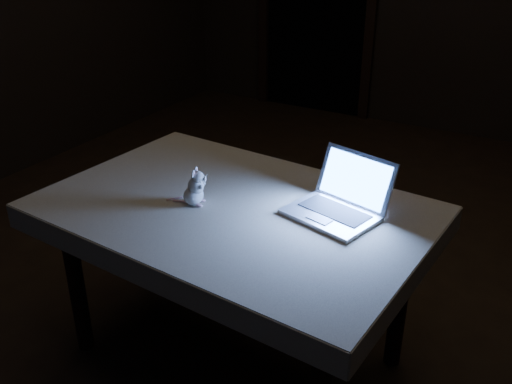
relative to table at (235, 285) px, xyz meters
The scene contains 5 objects.
floor 0.64m from the table, 87.61° to the left, with size 5.00×5.00×0.00m, color black.
table is the anchor object (origin of this frame).
tablecloth 0.30m from the table, 43.98° to the left, with size 1.33×0.89×0.09m, color beige, non-canonical shape.
laptop 0.55m from the table, 15.17° to the left, with size 0.29×0.25×0.20m, color silver, non-canonical shape.
plush_mouse 0.43m from the table, 154.85° to the right, with size 0.10×0.10×0.13m, color silver, non-canonical shape.
Camera 1 is at (0.93, -2.04, 1.59)m, focal length 40.00 mm.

